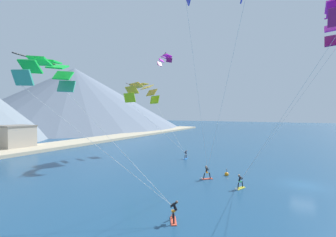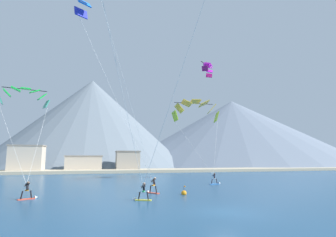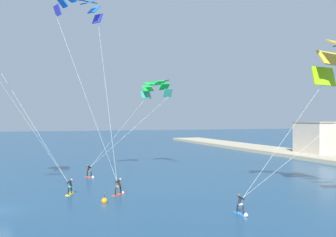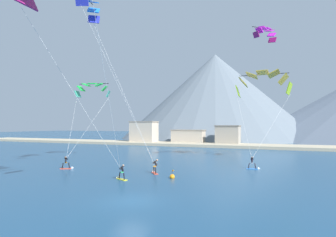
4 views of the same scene
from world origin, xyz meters
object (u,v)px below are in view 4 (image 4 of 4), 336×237
(parafoil_kite_near_lead, at_px, (93,89))
(race_marker_buoy, at_px, (172,177))
(parafoil_kite_distant_high_outer, at_px, (265,32))
(parafoil_kite_near_trail, at_px, (90,4))
(parafoil_kite_far_left, at_px, (263,81))
(kitesurfer_near_lead, at_px, (68,165))
(kitesurfer_far_left, at_px, (254,165))
(kitesurfer_near_trail, at_px, (155,169))
(kitesurfer_mid_center, at_px, (121,175))

(parafoil_kite_near_lead, distance_m, race_marker_buoy, 24.35)
(parafoil_kite_distant_high_outer, bearing_deg, race_marker_buoy, -122.26)
(parafoil_kite_near_trail, distance_m, parafoil_kite_far_left, 28.94)
(parafoil_kite_far_left, relative_size, race_marker_buoy, 13.17)
(parafoil_kite_near_trail, relative_size, race_marker_buoy, 19.46)
(kitesurfer_near_lead, bearing_deg, kitesurfer_far_left, 21.08)
(kitesurfer_far_left, relative_size, parafoil_kite_near_lead, 0.15)
(kitesurfer_near_trail, bearing_deg, parafoil_kite_near_lead, 151.29)
(parafoil_kite_distant_high_outer, relative_size, race_marker_buoy, 4.29)
(kitesurfer_mid_center, xyz_separation_m, race_marker_buoy, (4.83, 2.51, -0.29))
(kitesurfer_near_trail, xyz_separation_m, parafoil_kite_distant_high_outer, (12.24, 12.65, 18.91))
(parafoil_kite_near_lead, bearing_deg, kitesurfer_near_lead, -69.32)
(kitesurfer_far_left, relative_size, parafoil_kite_far_left, 0.13)
(race_marker_buoy, bearing_deg, kitesurfer_far_left, 50.25)
(kitesurfer_far_left, distance_m, parafoil_kite_near_trail, 28.52)
(kitesurfer_near_lead, xyz_separation_m, parafoil_kite_distant_high_outer, (24.05, 14.01, 18.94))
(parafoil_kite_near_lead, bearing_deg, parafoil_kite_distant_high_outer, 8.50)
(kitesurfer_near_trail, relative_size, kitesurfer_mid_center, 1.00)
(kitesurfer_near_trail, bearing_deg, race_marker_buoy, -33.87)
(kitesurfer_near_lead, xyz_separation_m, kitesurfer_near_trail, (11.80, 1.35, 0.03))
(kitesurfer_near_trail, bearing_deg, kitesurfer_mid_center, -112.16)
(kitesurfer_mid_center, bearing_deg, parafoil_kite_distant_high_outer, 50.64)
(parafoil_kite_near_lead, height_order, parafoil_kite_far_left, parafoil_kite_far_left)
(kitesurfer_near_lead, distance_m, parafoil_kite_near_trail, 20.26)
(race_marker_buoy, bearing_deg, kitesurfer_mid_center, -152.51)
(kitesurfer_mid_center, xyz_separation_m, parafoil_kite_near_trail, (-5.18, 1.31, 19.65))
(kitesurfer_near_trail, distance_m, parafoil_kite_near_lead, 21.08)
(parafoil_kite_near_trail, bearing_deg, parafoil_kite_far_left, 48.34)
(parafoil_kite_near_trail, height_order, parafoil_kite_distant_high_outer, parafoil_kite_near_trail)
(parafoil_kite_near_lead, height_order, parafoil_kite_near_trail, parafoil_kite_near_trail)
(parafoil_kite_distant_high_outer, bearing_deg, kitesurfer_near_lead, -149.78)
(kitesurfer_far_left, bearing_deg, race_marker_buoy, -129.75)
(kitesurfer_near_trail, height_order, parafoil_kite_near_lead, parafoil_kite_near_lead)
(parafoil_kite_far_left, bearing_deg, kitesurfer_near_trail, -123.25)
(kitesurfer_near_trail, xyz_separation_m, parafoil_kite_near_lead, (-15.52, 8.50, 11.44))
(kitesurfer_near_lead, height_order, parafoil_kite_far_left, parafoil_kite_far_left)
(kitesurfer_near_lead, bearing_deg, parafoil_kite_far_left, 39.19)
(kitesurfer_near_trail, relative_size, parafoil_kite_near_lead, 0.15)
(kitesurfer_mid_center, height_order, parafoil_kite_near_trail, parafoil_kite_near_trail)
(kitesurfer_mid_center, bearing_deg, kitesurfer_near_lead, 162.36)
(parafoil_kite_near_trail, bearing_deg, race_marker_buoy, 6.88)
(kitesurfer_near_trail, height_order, parafoil_kite_far_left, parafoil_kite_far_left)
(kitesurfer_near_trail, height_order, kitesurfer_far_left, kitesurfer_near_trail)
(parafoil_kite_distant_high_outer, height_order, race_marker_buoy, parafoil_kite_distant_high_outer)
(kitesurfer_far_left, xyz_separation_m, parafoil_kite_near_trail, (-17.78, -10.56, 19.63))
(kitesurfer_far_left, bearing_deg, kitesurfer_near_trail, -145.70)
(kitesurfer_far_left, xyz_separation_m, parafoil_kite_near_lead, (-26.29, 1.16, 11.51))
(kitesurfer_near_lead, bearing_deg, race_marker_buoy, -2.53)
(parafoil_kite_near_trail, distance_m, parafoil_kite_distant_high_outer, 24.96)
(parafoil_kite_near_lead, xyz_separation_m, parafoil_kite_far_left, (27.17, 9.26, 1.13))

